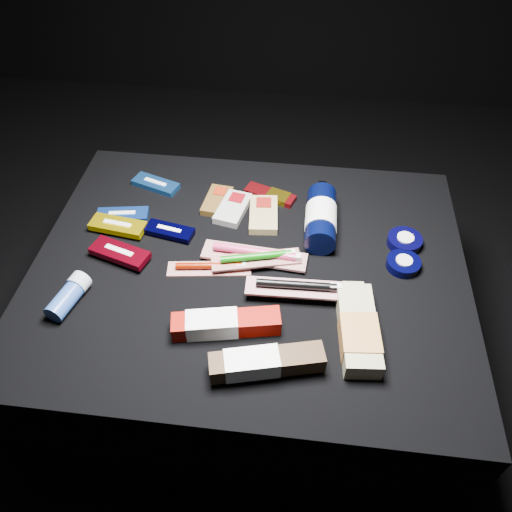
# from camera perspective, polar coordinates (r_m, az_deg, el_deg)

# --- Properties ---
(ground) EXTENTS (3.00, 3.00, 0.00)m
(ground) POSITION_cam_1_polar(r_m,az_deg,el_deg) (1.45, -0.65, -11.67)
(ground) COLOR black
(ground) RESTS_ON ground
(cloth_table) EXTENTS (0.98, 0.78, 0.40)m
(cloth_table) POSITION_cam_1_polar(r_m,az_deg,el_deg) (1.29, -0.72, -7.00)
(cloth_table) COLOR black
(cloth_table) RESTS_ON ground
(luna_bar_0) EXTENTS (0.13, 0.08, 0.02)m
(luna_bar_0) POSITION_cam_1_polar(r_m,az_deg,el_deg) (1.36, -11.39, 8.05)
(luna_bar_0) COLOR #1B5098
(luna_bar_0) RESTS_ON cloth_table
(luna_bar_1) EXTENTS (0.13, 0.07, 0.02)m
(luna_bar_1) POSITION_cam_1_polar(r_m,az_deg,el_deg) (1.28, -15.00, 4.54)
(luna_bar_1) COLOR #1948B2
(luna_bar_1) RESTS_ON cloth_table
(luna_bar_2) EXTENTS (0.12, 0.06, 0.02)m
(luna_bar_2) POSITION_cam_1_polar(r_m,az_deg,el_deg) (1.21, -9.86, 2.85)
(luna_bar_2) COLOR black
(luna_bar_2) RESTS_ON cloth_table
(luna_bar_3) EXTENTS (0.14, 0.07, 0.02)m
(luna_bar_3) POSITION_cam_1_polar(r_m,az_deg,el_deg) (1.24, -15.51, 3.36)
(luna_bar_3) COLOR #E2C004
(luna_bar_3) RESTS_ON cloth_table
(luna_bar_4) EXTENTS (0.15, 0.09, 0.02)m
(luna_bar_4) POSITION_cam_1_polar(r_m,az_deg,el_deg) (1.17, -15.30, 0.35)
(luna_bar_4) COLOR maroon
(luna_bar_4) RESTS_ON cloth_table
(clif_bar_0) EXTENTS (0.07, 0.11, 0.02)m
(clif_bar_0) POSITION_cam_1_polar(r_m,az_deg,el_deg) (1.28, -4.40, 6.44)
(clif_bar_0) COLOR #503714
(clif_bar_0) RESTS_ON cloth_table
(clif_bar_1) EXTENTS (0.09, 0.13, 0.02)m
(clif_bar_1) POSITION_cam_1_polar(r_m,az_deg,el_deg) (1.26, -2.58, 5.60)
(clif_bar_1) COLOR #9D9C96
(clif_bar_1) RESTS_ON cloth_table
(clif_bar_2) EXTENTS (0.08, 0.13, 0.02)m
(clif_bar_2) POSITION_cam_1_polar(r_m,az_deg,el_deg) (1.24, 0.87, 4.92)
(clif_bar_2) COLOR #A08D56
(clif_bar_2) RESTS_ON cloth_table
(power_bar) EXTENTS (0.14, 0.08, 0.02)m
(power_bar) POSITION_cam_1_polar(r_m,az_deg,el_deg) (1.30, 1.91, 6.93)
(power_bar) COLOR maroon
(power_bar) RESTS_ON cloth_table
(lotion_bottle) EXTENTS (0.07, 0.23, 0.07)m
(lotion_bottle) POSITION_cam_1_polar(r_m,az_deg,el_deg) (1.20, 7.43, 4.35)
(lotion_bottle) COLOR black
(lotion_bottle) RESTS_ON cloth_table
(cream_tin_upper) EXTENTS (0.08, 0.08, 0.02)m
(cream_tin_upper) POSITION_cam_1_polar(r_m,az_deg,el_deg) (1.22, 16.61, 1.65)
(cream_tin_upper) COLOR black
(cream_tin_upper) RESTS_ON cloth_table
(cream_tin_lower) EXTENTS (0.08, 0.08, 0.02)m
(cream_tin_lower) POSITION_cam_1_polar(r_m,az_deg,el_deg) (1.17, 16.48, -0.84)
(cream_tin_lower) COLOR black
(cream_tin_lower) RESTS_ON cloth_table
(bodywash_bottle) EXTENTS (0.09, 0.22, 0.04)m
(bodywash_bottle) POSITION_cam_1_polar(r_m,az_deg,el_deg) (1.01, 11.60, -8.37)
(bodywash_bottle) COLOR tan
(bodywash_bottle) RESTS_ON cloth_table
(deodorant_stick) EXTENTS (0.07, 0.12, 0.05)m
(deodorant_stick) POSITION_cam_1_polar(r_m,az_deg,el_deg) (1.12, -20.60, -4.27)
(deodorant_stick) COLOR #274790
(deodorant_stick) RESTS_ON cloth_table
(toothbrush_pack_0) EXTENTS (0.19, 0.07, 0.02)m
(toothbrush_pack_0) POSITION_cam_1_polar(r_m,az_deg,el_deg) (1.12, -5.24, -1.32)
(toothbrush_pack_0) COLOR #AEA6A3
(toothbrush_pack_0) RESTS_ON cloth_table
(toothbrush_pack_1) EXTENTS (0.24, 0.07, 0.03)m
(toothbrush_pack_1) POSITION_cam_1_polar(r_m,az_deg,el_deg) (1.13, -0.03, 0.21)
(toothbrush_pack_1) COLOR #B5ACA8
(toothbrush_pack_1) RESTS_ON cloth_table
(toothbrush_pack_2) EXTENTS (0.21, 0.09, 0.02)m
(toothbrush_pack_2) POSITION_cam_1_polar(r_m,az_deg,el_deg) (1.11, 0.16, -0.25)
(toothbrush_pack_2) COLOR #A49E9A
(toothbrush_pack_2) RESTS_ON cloth_table
(toothbrush_pack_3) EXTENTS (0.21, 0.06, 0.02)m
(toothbrush_pack_3) POSITION_cam_1_polar(r_m,az_deg,el_deg) (1.05, 4.76, -3.54)
(toothbrush_pack_3) COLOR silver
(toothbrush_pack_3) RESTS_ON cloth_table
(toothpaste_carton_red) EXTENTS (0.22, 0.09, 0.04)m
(toothpaste_carton_red) POSITION_cam_1_polar(r_m,az_deg,el_deg) (1.01, -3.99, -7.77)
(toothpaste_carton_red) COLOR #810801
(toothpaste_carton_red) RESTS_ON cloth_table
(toothpaste_carton_green) EXTENTS (0.22, 0.10, 0.04)m
(toothpaste_carton_green) POSITION_cam_1_polar(r_m,az_deg,el_deg) (0.95, 0.65, -12.10)
(toothpaste_carton_green) COLOR #352110
(toothpaste_carton_green) RESTS_ON cloth_table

